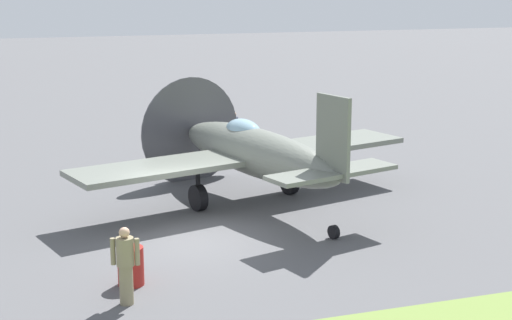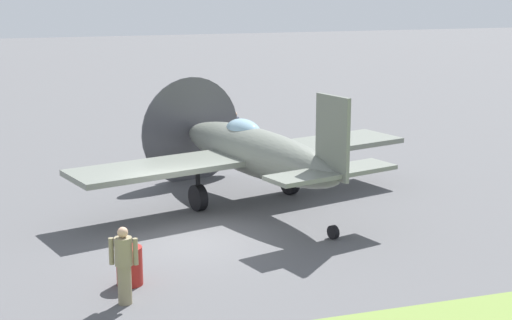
% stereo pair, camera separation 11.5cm
% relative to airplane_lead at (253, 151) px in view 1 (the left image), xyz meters
% --- Properties ---
extents(ground_plane, '(160.00, 160.00, 0.00)m').
position_rel_airplane_lead_xyz_m(ground_plane, '(-2.55, -2.61, -1.70)').
color(ground_plane, '#515154').
extents(airplane_lead, '(11.44, 9.18, 4.07)m').
position_rel_airplane_lead_xyz_m(airplane_lead, '(0.00, 0.00, 0.00)').
color(airplane_lead, slate).
rests_on(airplane_lead, ground).
extents(ground_crew_chief, '(0.38, 0.62, 1.73)m').
position_rel_airplane_lead_xyz_m(ground_crew_chief, '(1.57, 7.21, -0.79)').
color(ground_crew_chief, '#2D3342').
rests_on(ground_crew_chief, ground).
extents(ground_crew_mechanic, '(0.60, 0.38, 1.73)m').
position_rel_airplane_lead_xyz_m(ground_crew_mechanic, '(-4.98, -6.43, -0.79)').
color(ground_crew_mechanic, '#847A5B').
rests_on(ground_crew_mechanic, ground).
extents(fuel_drum, '(0.60, 0.60, 0.90)m').
position_rel_airplane_lead_xyz_m(fuel_drum, '(-4.70, -5.36, -1.25)').
color(fuel_drum, maroon).
rests_on(fuel_drum, ground).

